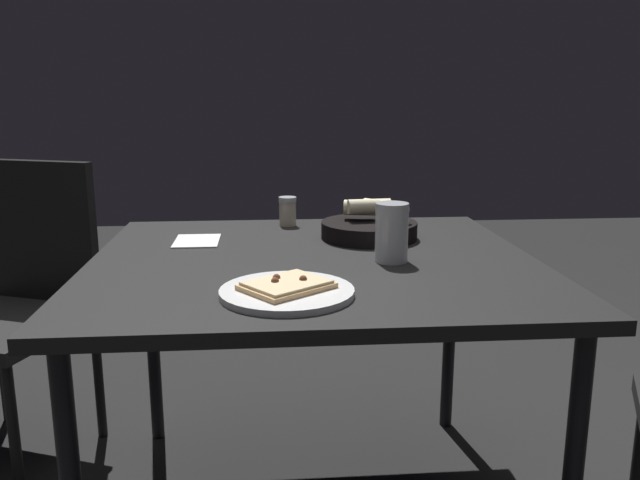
# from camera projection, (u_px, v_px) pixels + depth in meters

# --- Properties ---
(dining_table) EXTENTS (1.00, 1.09, 0.71)m
(dining_table) POSITION_uv_depth(u_px,v_px,m) (314.00, 280.00, 1.61)
(dining_table) COLOR black
(dining_table) RESTS_ON ground
(pizza_plate) EXTENTS (0.27, 0.27, 0.04)m
(pizza_plate) POSITION_uv_depth(u_px,v_px,m) (287.00, 290.00, 1.30)
(pizza_plate) COLOR white
(pizza_plate) RESTS_ON dining_table
(bread_basket) EXTENTS (0.27, 0.27, 0.11)m
(bread_basket) POSITION_uv_depth(u_px,v_px,m) (370.00, 226.00, 1.81)
(bread_basket) COLOR black
(bread_basket) RESTS_ON dining_table
(beer_glass) EXTENTS (0.08, 0.08, 0.14)m
(beer_glass) POSITION_uv_depth(u_px,v_px,m) (392.00, 236.00, 1.55)
(beer_glass) COLOR silver
(beer_glass) RESTS_ON dining_table
(pepper_shaker) EXTENTS (0.05, 0.05, 0.09)m
(pepper_shaker) POSITION_uv_depth(u_px,v_px,m) (288.00, 213.00, 1.98)
(pepper_shaker) COLOR #BFB299
(pepper_shaker) RESTS_ON dining_table
(napkin) EXTENTS (0.16, 0.12, 0.00)m
(napkin) POSITION_uv_depth(u_px,v_px,m) (197.00, 241.00, 1.77)
(napkin) COLOR white
(napkin) RESTS_ON dining_table
(chair_near) EXTENTS (0.57, 0.57, 0.91)m
(chair_near) POSITION_uv_depth(u_px,v_px,m) (17.00, 290.00, 1.99)
(chair_near) COLOR black
(chair_near) RESTS_ON ground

